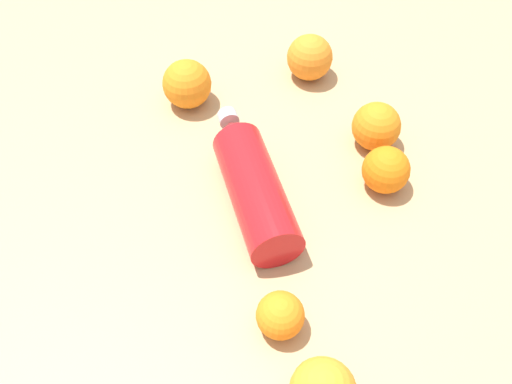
% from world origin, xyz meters
% --- Properties ---
extents(ground_plane, '(2.40, 2.40, 0.00)m').
position_xyz_m(ground_plane, '(0.00, 0.00, 0.00)').
color(ground_plane, tan).
extents(water_bottle, '(0.22, 0.24, 0.08)m').
position_xyz_m(water_bottle, '(-0.00, -0.01, 0.04)').
color(water_bottle, red).
rests_on(water_bottle, ground_plane).
extents(orange_1, '(0.07, 0.07, 0.07)m').
position_xyz_m(orange_1, '(0.17, 0.08, 0.04)').
color(orange_1, orange).
rests_on(orange_1, ground_plane).
extents(orange_2, '(0.06, 0.06, 0.06)m').
position_xyz_m(orange_2, '(0.11, -0.19, 0.03)').
color(orange_2, orange).
rests_on(orange_2, ground_plane).
extents(orange_3, '(0.08, 0.08, 0.08)m').
position_xyz_m(orange_3, '(0.13, 0.16, 0.04)').
color(orange_3, orange).
rests_on(orange_3, ground_plane).
extents(orange_4, '(0.08, 0.08, 0.08)m').
position_xyz_m(orange_4, '(-0.02, 0.28, 0.04)').
color(orange_4, orange).
rests_on(orange_4, ground_plane).
extents(orange_5, '(0.08, 0.08, 0.08)m').
position_xyz_m(orange_5, '(-0.18, 0.13, 0.04)').
color(orange_5, orange).
rests_on(orange_5, ground_plane).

